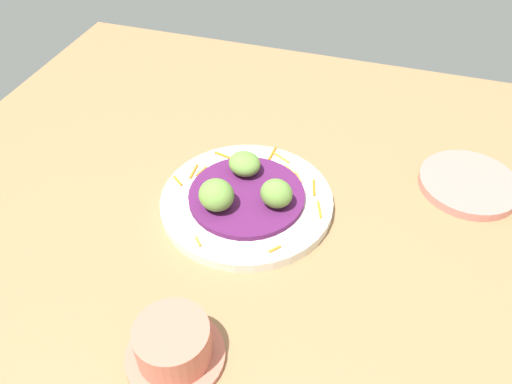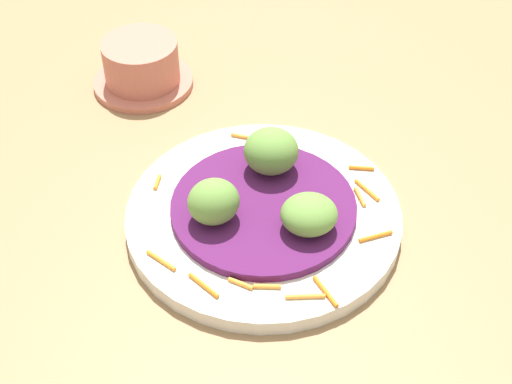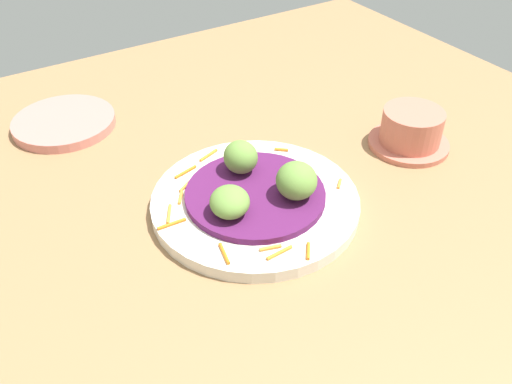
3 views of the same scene
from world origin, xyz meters
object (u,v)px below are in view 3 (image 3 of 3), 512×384
object	(u,v)px
guac_scoop_left	(296,181)
guac_scoop_right	(230,202)
main_plate	(256,203)
guac_scoop_center	(241,157)
side_plate_small	(64,122)
terracotta_bowl	(412,131)

from	to	relation	value
guac_scoop_left	guac_scoop_right	size ratio (longest dim) A/B	1.03
main_plate	guac_scoop_center	size ratio (longest dim) A/B	5.49
main_plate	guac_scoop_right	distance (cm)	6.00
main_plate	side_plate_small	world-z (taller)	main_plate
main_plate	guac_scoop_right	world-z (taller)	guac_scoop_right
guac_scoop_center	terracotta_bowl	distance (cm)	26.32
terracotta_bowl	side_plate_small	bearing A→B (deg)	141.71
guac_scoop_left	main_plate	bearing A→B (deg)	140.55
guac_scoop_center	side_plate_small	bearing A→B (deg)	119.27
guac_scoop_right	terracotta_bowl	size ratio (longest dim) A/B	0.44
guac_scoop_left	side_plate_small	world-z (taller)	guac_scoop_left
main_plate	side_plate_small	bearing A→B (deg)	114.24
guac_scoop_center	side_plate_small	xyz separation A→B (cm)	(-15.40, 27.47, -3.90)
side_plate_small	terracotta_bowl	distance (cm)	52.48
guac_scoop_center	side_plate_small	distance (cm)	31.73
main_plate	guac_scoop_right	size ratio (longest dim) A/B	5.06
terracotta_bowl	guac_scoop_right	bearing A→B (deg)	-177.01
main_plate	terracotta_bowl	distance (cm)	26.64
guac_scoop_left	terracotta_bowl	distance (cm)	23.04
main_plate	guac_scoop_center	xyz separation A→B (cm)	(0.82, 4.91, 3.81)
main_plate	guac_scoop_left	world-z (taller)	guac_scoop_left
side_plate_small	main_plate	bearing A→B (deg)	-65.76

